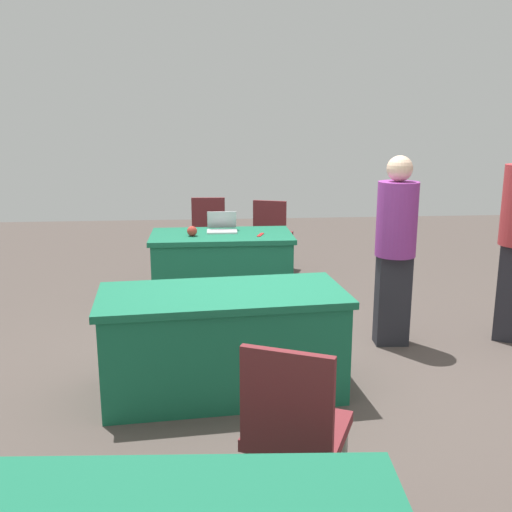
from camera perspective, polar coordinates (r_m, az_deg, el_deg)
name	(u,v)px	position (r m, az deg, el deg)	size (l,w,h in m)	color
ground_plane	(276,372)	(4.61, 1.97, -11.33)	(14.40, 14.40, 0.00)	#4C423D
table_foreground	(222,268)	(6.20, -3.36, -1.17)	(1.48, 0.82, 0.75)	#196647
table_mid_right	(223,342)	(4.18, -3.26, -8.40)	(1.78, 0.93, 0.75)	#196647
chair_near_front	(294,424)	(2.78, 3.77, -16.14)	(0.58, 0.58, 0.96)	#9E9993
chair_tucked_left	(209,228)	(7.52, -4.64, 2.78)	(0.46, 0.46, 0.96)	#9E9993
chair_aisle	(272,231)	(7.38, 1.57, 2.45)	(0.56, 0.56, 0.94)	#9E9993
person_organiser	(396,242)	(5.04, 13.54, 1.32)	(0.36, 0.36, 1.63)	#26262D
laptop_silver	(222,228)	(6.25, -3.36, 2.79)	(0.33, 0.30, 0.21)	silver
yarn_ball	(192,231)	(6.01, -6.29, 2.45)	(0.10, 0.10, 0.10)	#B2382D
scissors_red	(260,235)	(6.03, 0.44, 2.09)	(0.18, 0.04, 0.01)	red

